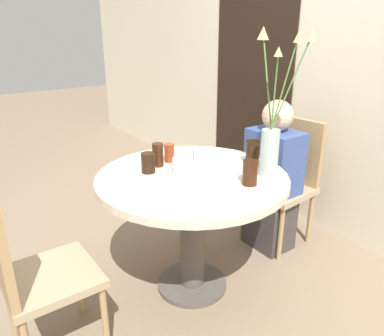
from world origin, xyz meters
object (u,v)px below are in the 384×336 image
Objects in this scene: flower_vase at (272,130)px; drink_glass_0 at (148,163)px; chair_near_front at (30,268)px; side_plate at (215,194)px; drink_glass_3 at (169,153)px; birthday_cake at (194,166)px; chair_far_back at (287,176)px; drink_glass_2 at (158,155)px; drink_glass_4 at (250,173)px; person_boy at (272,182)px; drink_glass_1 at (252,153)px.

flower_vase reaches higher than drink_glass_0.
side_plate is at bearing -108.83° from chair_near_front.
drink_glass_3 is at bearing -145.81° from flower_vase.
chair_far_back is at bearing 93.72° from birthday_cake.
flower_vase is 0.65m from drink_glass_2.
drink_glass_4 is at bearing 36.66° from drink_glass_0.
drink_glass_2 is 0.13× the size of person_boy.
chair_near_front is 0.97m from drink_glass_3.
chair_near_front is 6.39× the size of drink_glass_1.
drink_glass_4 reaches higher than side_plate.
flower_vase is 5.41× the size of drink_glass_1.
drink_glass_3 is (-0.53, 0.08, 0.05)m from side_plate.
drink_glass_2 is at bearing 119.97° from drink_glass_0.
drink_glass_0 is 0.80× the size of drink_glass_1.
drink_glass_1 is (0.24, 0.56, 0.01)m from drink_glass_0.
drink_glass_0 is (-0.10, -1.04, 0.29)m from chair_far_back.
drink_glass_0 is at bearing -67.26° from drink_glass_3.
chair_far_back is 4.16× the size of side_plate.
chair_near_front is at bearing -92.12° from chair_far_back.
drink_glass_3 is at bearing 104.37° from drink_glass_2.
drink_glass_3 is (-0.18, -0.86, 0.29)m from chair_far_back.
drink_glass_1 is (-0.17, 0.04, -0.18)m from flower_vase.
drink_glass_2 is at bearing -155.36° from birthday_cake.
flower_vase reaches higher than drink_glass_1.
chair_near_front is at bearing -75.94° from drink_glass_0.
flower_vase is 5.91× the size of drink_glass_4.
flower_vase is (0.23, 1.22, 0.48)m from chair_near_front.
drink_glass_2 reaches higher than side_plate.
drink_glass_0 is 0.11× the size of person_boy.
drink_glass_1 reaches higher than drink_glass_0.
flower_vase is at bearing -101.04° from chair_near_front.
drink_glass_1 reaches higher than drink_glass_2.
birthday_cake reaches higher than side_plate.
drink_glass_3 is (-0.25, 0.89, 0.29)m from chair_near_front.
drink_glass_0 is 0.11m from drink_glass_2.
birthday_cake is 1.82× the size of drink_glass_4.
flower_vase is 0.62m from drink_glass_3.
birthday_cake is 0.25m from drink_glass_0.
drink_glass_3 is at bearing 171.48° from side_plate.
drink_glass_1 is at bearing -79.30° from chair_far_back.
side_plate is 0.23m from drink_glass_4.
flower_vase is at bearing 95.54° from side_plate.
drink_glass_2 is (-0.46, -0.42, -0.18)m from flower_vase.
side_plate is 1.59× the size of drink_glass_2.
drink_glass_2 is 1.06× the size of drink_glass_4.
chair_far_back is 0.90m from birthday_cake.
drink_glass_3 is (-0.02, 0.09, -0.01)m from drink_glass_2.
drink_glass_1 is 1.03× the size of drink_glass_2.
side_plate is at bearing -64.69° from drink_glass_1.
person_boy is (0.01, -0.16, -0.00)m from chair_far_back.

